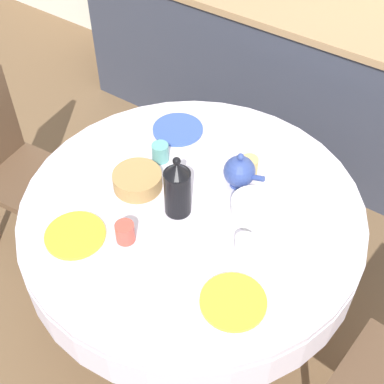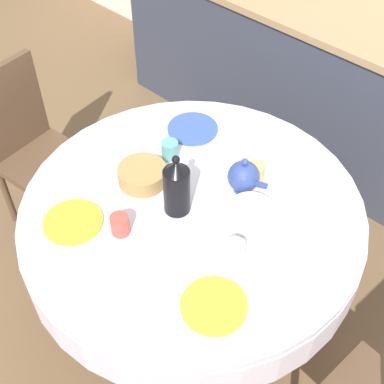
# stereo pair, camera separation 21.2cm
# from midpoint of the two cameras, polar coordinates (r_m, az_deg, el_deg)

# --- Properties ---
(ground_plane) EXTENTS (12.00, 12.00, 0.00)m
(ground_plane) POSITION_cam_midpoint_polar(r_m,az_deg,el_deg) (2.77, -2.24, -11.84)
(ground_plane) COLOR brown
(kitchen_counter) EXTENTS (3.24, 0.64, 0.95)m
(kitchen_counter) POSITION_cam_midpoint_polar(r_m,az_deg,el_deg) (3.30, 12.48, 10.60)
(kitchen_counter) COLOR #383D4C
(kitchen_counter) RESTS_ON ground_plane
(dining_table) EXTENTS (1.42, 1.42, 0.74)m
(dining_table) POSITION_cam_midpoint_polar(r_m,az_deg,el_deg) (2.27, -2.68, -3.64)
(dining_table) COLOR tan
(dining_table) RESTS_ON ground_plane
(chair_right) EXTENTS (0.44, 0.44, 0.94)m
(chair_right) POSITION_cam_midpoint_polar(r_m,az_deg,el_deg) (2.89, -20.95, 3.08)
(chair_right) COLOR brown
(chair_right) RESTS_ON ground_plane
(plate_near_left) EXTENTS (0.24, 0.24, 0.01)m
(plate_near_left) POSITION_cam_midpoint_polar(r_m,az_deg,el_deg) (2.14, -15.16, -4.62)
(plate_near_left) COLOR yellow
(plate_near_left) RESTS_ON dining_table
(cup_near_left) EXTENTS (0.07, 0.07, 0.08)m
(cup_near_left) POSITION_cam_midpoint_polar(r_m,az_deg,el_deg) (2.06, -10.09, -4.42)
(cup_near_left) COLOR #CC4C3D
(cup_near_left) RESTS_ON dining_table
(plate_near_right) EXTENTS (0.24, 0.24, 0.01)m
(plate_near_right) POSITION_cam_midpoint_polar(r_m,az_deg,el_deg) (1.89, 1.17, -11.80)
(plate_near_right) COLOR yellow
(plate_near_right) RESTS_ON dining_table
(cup_near_right) EXTENTS (0.07, 0.07, 0.08)m
(cup_near_right) POSITION_cam_midpoint_polar(r_m,az_deg,el_deg) (1.99, 2.58, -5.93)
(cup_near_right) COLOR white
(cup_near_right) RESTS_ON dining_table
(plate_far_left) EXTENTS (0.24, 0.24, 0.01)m
(plate_far_left) POSITION_cam_midpoint_polar(r_m,az_deg,el_deg) (2.52, -3.94, 6.57)
(plate_far_left) COLOR #3856AD
(plate_far_left) RESTS_ON dining_table
(cup_far_left) EXTENTS (0.07, 0.07, 0.08)m
(cup_far_left) POSITION_cam_midpoint_polar(r_m,az_deg,el_deg) (2.35, -5.98, 4.10)
(cup_far_left) COLOR #5BA39E
(cup_far_left) RESTS_ON dining_table
(plate_far_right) EXTENTS (0.24, 0.24, 0.01)m
(plate_far_right) POSITION_cam_midpoint_polar(r_m,az_deg,el_deg) (2.29, 8.93, 1.01)
(plate_far_right) COLOR white
(plate_far_right) RESTS_ON dining_table
(cup_far_right) EXTENTS (0.07, 0.07, 0.08)m
(cup_far_right) POSITION_cam_midpoint_polar(r_m,az_deg,el_deg) (2.28, 3.50, 2.64)
(cup_far_right) COLOR #DBB766
(cup_far_right) RESTS_ON dining_table
(coffee_carafe) EXTENTS (0.11, 0.11, 0.29)m
(coffee_carafe) POSITION_cam_midpoint_polar(r_m,az_deg,el_deg) (2.07, -4.49, 0.22)
(coffee_carafe) COLOR black
(coffee_carafe) RESTS_ON dining_table
(teapot) EXTENTS (0.18, 0.13, 0.17)m
(teapot) POSITION_cam_midpoint_polar(r_m,az_deg,el_deg) (2.20, 2.38, 2.05)
(teapot) COLOR #33478E
(teapot) RESTS_ON dining_table
(bread_basket) EXTENTS (0.21, 0.21, 0.07)m
(bread_basket) POSITION_cam_midpoint_polar(r_m,az_deg,el_deg) (2.25, -8.53, 1.11)
(bread_basket) COLOR #AD844C
(bread_basket) RESTS_ON dining_table
(fruit_bowl) EXTENTS (0.18, 0.18, 0.08)m
(fruit_bowl) POSITION_cam_midpoint_polar(r_m,az_deg,el_deg) (2.12, 3.68, -1.87)
(fruit_bowl) COLOR silver
(fruit_bowl) RESTS_ON dining_table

